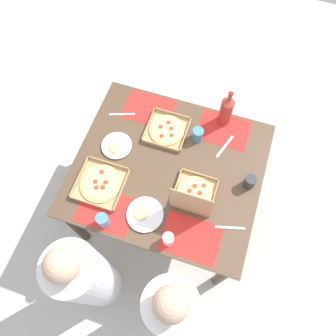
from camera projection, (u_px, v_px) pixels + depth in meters
ground_plane at (168, 204)px, 2.96m from camera, size 6.00×6.00×0.00m
dining_table at (168, 175)px, 2.36m from camera, size 1.26×1.11×0.78m
placemat_near_left at (224, 130)px, 2.37m from camera, size 0.36×0.26×0.00m
placemat_near_right at (149, 109)px, 2.44m from camera, size 0.36×0.26×0.00m
placemat_far_left at (191, 238)px, 2.06m from camera, size 0.36×0.26×0.00m
placemat_far_right at (106, 210)px, 2.13m from camera, size 0.36×0.26×0.00m
pizza_box_corner_right at (167, 130)px, 2.36m from camera, size 0.28×0.28×0.04m
pizza_box_edge_far at (194, 195)px, 2.12m from camera, size 0.26×0.26×0.30m
pizza_box_corner_left at (101, 184)px, 2.19m from camera, size 0.31×0.31×0.04m
plate_middle at (117, 146)px, 2.31m from camera, size 0.21×0.21×0.03m
plate_far_right at (145, 214)px, 2.11m from camera, size 0.24×0.24×0.03m
soda_bottle at (226, 110)px, 2.28m from camera, size 0.09×0.09×0.32m
cup_clear_right at (168, 239)px, 2.00m from camera, size 0.07×0.07×0.10m
cup_spare at (198, 135)px, 2.30m from camera, size 0.08×0.08×0.10m
cup_clear_left at (250, 182)px, 2.16m from camera, size 0.07×0.07×0.10m
cup_red at (103, 220)px, 2.05m from camera, size 0.08×0.08×0.11m
knife_by_far_left at (225, 147)px, 2.31m from camera, size 0.08×0.20×0.00m
fork_by_near_right at (230, 228)px, 2.08m from camera, size 0.19×0.06×0.00m
fork_by_far_right at (122, 114)px, 2.42m from camera, size 0.18×0.08×0.00m
diner_left_seat at (170, 307)px, 2.13m from camera, size 0.32×0.32×1.16m
diner_right_seat at (88, 278)px, 2.17m from camera, size 0.32×0.32×1.23m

